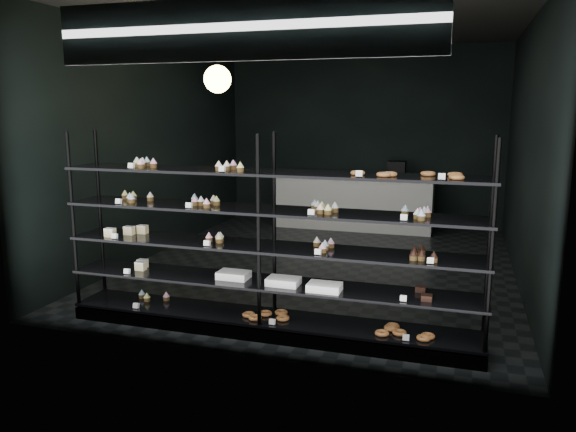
{
  "coord_description": "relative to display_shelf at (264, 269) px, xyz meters",
  "views": [
    {
      "loc": [
        1.77,
        -7.26,
        2.13
      ],
      "look_at": [
        0.1,
        -1.9,
        1.05
      ],
      "focal_mm": 35.0,
      "sensor_mm": 36.0,
      "label": 1
    }
  ],
  "objects": [
    {
      "name": "service_counter",
      "position": [
        -0.07,
        4.95,
        -0.13
      ],
      "size": [
        2.86,
        0.65,
        1.23
      ],
      "color": "silver",
      "rests_on": "room"
    },
    {
      "name": "room",
      "position": [
        -0.04,
        2.45,
        0.97
      ],
      "size": [
        5.01,
        6.01,
        3.2
      ],
      "color": "black",
      "rests_on": "ground"
    },
    {
      "name": "pendant_lamp",
      "position": [
        -0.96,
        1.17,
        1.82
      ],
      "size": [
        0.31,
        0.31,
        0.88
      ],
      "color": "black",
      "rests_on": "room"
    },
    {
      "name": "display_shelf",
      "position": [
        0.0,
        0.0,
        0.0
      ],
      "size": [
        4.0,
        0.5,
        1.91
      ],
      "color": "black",
      "rests_on": "room"
    },
    {
      "name": "signage",
      "position": [
        -0.04,
        -0.48,
        2.12
      ],
      "size": [
        3.3,
        0.05,
        0.5
      ],
      "color": "#0B0B3A",
      "rests_on": "room"
    }
  ]
}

